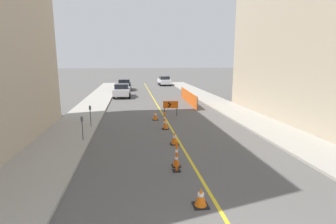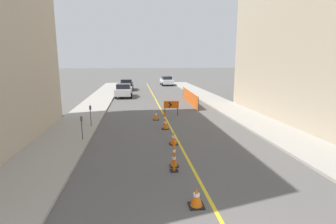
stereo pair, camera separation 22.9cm
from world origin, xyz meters
name	(u,v)px [view 1 (the left image)]	position (x,y,z in m)	size (l,w,h in m)	color
lane_stripe	(156,102)	(0.00, 23.33, 0.00)	(0.12, 46.66, 0.01)	gold
sidewalk_left	(95,103)	(-6.14, 23.33, 0.06)	(2.89, 46.66, 0.12)	#9E998E
sidewalk_right	(213,100)	(6.14, 23.33, 0.06)	(2.89, 46.66, 0.12)	#9E998E
building_facade_right	(322,10)	(10.59, 13.73, 7.61)	(6.00, 15.63, 15.22)	tan
traffic_cone_nearest	(201,197)	(-0.49, 3.37, 0.28)	(0.45, 0.45, 0.58)	black
traffic_cone_second	(176,160)	(-0.71, 6.40, 0.28)	(0.35, 0.35, 0.57)	black
traffic_cone_third	(174,138)	(-0.32, 9.25, 0.31)	(0.43, 0.43, 0.64)	black
traffic_cone_fourth	(165,124)	(-0.38, 12.37, 0.30)	(0.41, 0.41, 0.61)	black
traffic_cone_fifth	(155,116)	(-0.78, 15.01, 0.32)	(0.42, 0.42, 0.64)	black
delineator_post_front	(177,158)	(-0.78, 5.93, 0.53)	(0.31, 0.31, 1.22)	black
delineator_post_rear	(164,122)	(-0.45, 12.26, 0.48)	(0.32, 0.32, 1.11)	black
arrow_barricade_primary	(171,105)	(0.53, 16.25, 0.83)	(1.17, 0.13, 1.16)	#EF560C
safety_mesh_fence	(188,97)	(3.27, 22.42, 0.60)	(0.37, 8.86, 1.20)	#EF560C
parked_car_curb_near	(122,90)	(-3.55, 27.52, 0.80)	(1.97, 4.37, 1.59)	#B7B7BC
parked_car_curb_mid	(124,85)	(-3.46, 35.12, 0.80)	(1.94, 4.32, 1.59)	black
parked_car_curb_far	(164,81)	(3.24, 41.81, 0.80)	(2.00, 4.38, 1.59)	silver
parking_meter_near_curb	(82,123)	(-5.05, 10.27, 1.03)	(0.12, 0.11, 1.28)	#4C4C51
parking_meter_far_curb	(90,112)	(-5.05, 13.11, 1.09)	(0.12, 0.11, 1.36)	#4C4C51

